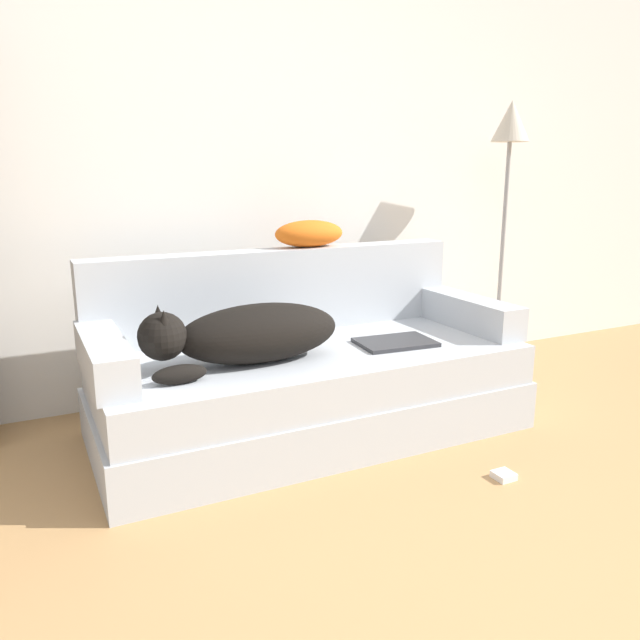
# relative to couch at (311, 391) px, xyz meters

# --- Properties ---
(wall_back) EXTENTS (6.90, 0.06, 2.70)m
(wall_back) POSITION_rel_couch_xyz_m (-0.00, 0.73, 1.16)
(wall_back) COLOR silver
(wall_back) RESTS_ON ground_plane
(couch) EXTENTS (1.89, 0.86, 0.39)m
(couch) POSITION_rel_couch_xyz_m (0.00, 0.00, 0.00)
(couch) COLOR #B2B7BC
(couch) RESTS_ON ground_plane
(couch_backrest) EXTENTS (1.85, 0.15, 0.40)m
(couch_backrest) POSITION_rel_couch_xyz_m (-0.00, 0.36, 0.40)
(couch_backrest) COLOR #B2B7BC
(couch_backrest) RESTS_ON couch
(couch_arm_left) EXTENTS (0.15, 0.67, 0.16)m
(couch_arm_left) POSITION_rel_couch_xyz_m (-0.87, -0.01, 0.28)
(couch_arm_left) COLOR #B2B7BC
(couch_arm_left) RESTS_ON couch
(couch_arm_right) EXTENTS (0.15, 0.67, 0.16)m
(couch_arm_right) POSITION_rel_couch_xyz_m (0.87, -0.01, 0.28)
(couch_arm_right) COLOR #B2B7BC
(couch_arm_right) RESTS_ON couch
(dog) EXTENTS (0.83, 0.31, 0.27)m
(dog) POSITION_rel_couch_xyz_m (-0.33, -0.08, 0.32)
(dog) COLOR black
(dog) RESTS_ON couch
(laptop) EXTENTS (0.36, 0.26, 0.02)m
(laptop) POSITION_rel_couch_xyz_m (0.37, -0.11, 0.21)
(laptop) COLOR #2D2D30
(laptop) RESTS_ON couch
(throw_pillow) EXTENTS (0.36, 0.19, 0.13)m
(throw_pillow) POSITION_rel_couch_xyz_m (0.18, 0.38, 0.66)
(throw_pillow) COLOR orange
(throw_pillow) RESTS_ON couch_backrest
(floor_lamp) EXTENTS (0.23, 0.23, 1.54)m
(floor_lamp) POSITION_rel_couch_xyz_m (1.43, 0.39, 1.03)
(floor_lamp) COLOR gray
(floor_lamp) RESTS_ON ground_plane
(power_adapter) EXTENTS (0.07, 0.07, 0.03)m
(power_adapter) POSITION_rel_couch_xyz_m (0.47, -0.74, -0.18)
(power_adapter) COLOR white
(power_adapter) RESTS_ON ground_plane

